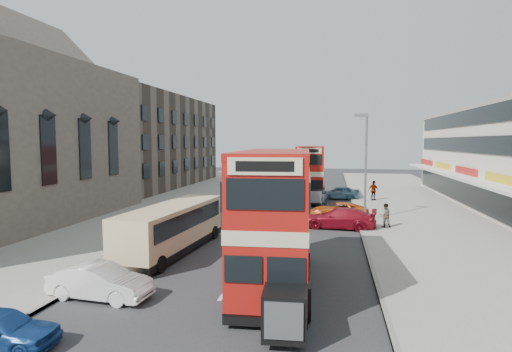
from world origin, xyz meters
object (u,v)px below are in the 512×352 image
Objects in this scene: car_left_front at (100,282)px; car_right_c at (339,193)px; pedestrian_near at (385,215)px; bus_main at (275,218)px; coach at (172,227)px; street_lamp at (365,159)px; car_right_a at (339,218)px; car_right_b at (338,211)px; bus_second at (311,172)px; pedestrian_far at (373,190)px; car_left_near at (0,329)px; cyclist at (324,206)px.

car_right_c is at bearing -13.06° from car_left_front.
pedestrian_near is (12.36, 15.16, 0.32)m from car_left_front.
bus_main reaches higher than coach.
bus_main is (-4.63, -15.05, -1.88)m from street_lamp.
street_lamp is at bearing 48.92° from coach.
car_right_a is at bearing -106.45° from bus_main.
car_left_front is (-6.47, -2.56, -2.23)m from bus_main.
car_left_front is 17.49m from car_right_a.
car_right_b is (2.75, 16.05, -2.27)m from bus_main.
bus_second is 2.15× the size of car_right_b.
car_right_a is 3.12m from pedestrian_near.
car_right_c is at bearing 134.68° from pedestrian_far.
street_lamp is 2.01× the size of car_left_front.
bus_main is at bearing -9.76° from car_right_c.
bus_main is 2.49× the size of car_left_front.
car_left_front is at bearing -33.94° from car_right_b.
car_left_near is 0.85× the size of car_left_front.
bus_main is 2.21× the size of car_right_b.
pedestrian_far is at bearing -26.10° from car_left_near.
bus_main is at bearing 57.19° from pedestrian_near.
coach is 4.67× the size of pedestrian_far.
cyclist is (-4.28, 5.86, -0.36)m from pedestrian_near.
bus_main is at bearing -6.92° from car_right_a.
car_right_a is 2.52× the size of pedestrian_far.
car_left_front is at bearing -21.16° from car_right_c.
pedestrian_far is at bearing 152.74° from car_right_b.
car_right_a is at bearing -1.86° from pedestrian_near.
bus_second is 3.69m from car_right_c.
pedestrian_near is (5.87, -13.86, -1.85)m from bus_second.
street_lamp reaches higher than pedestrian_near.
coach is (-10.92, -10.74, -3.36)m from street_lamp.
pedestrian_far is at bearing 81.23° from street_lamp.
car_left_front reaches higher than car_left_near.
street_lamp is 4.69m from pedestrian_near.
car_right_a is (10.03, 18.88, 0.14)m from car_left_near.
coach is 1.85× the size of car_right_a.
coach is 24.62m from car_right_c.
car_right_a is at bearing -4.16° from car_right_c.
bus_second is at bearing -80.83° from car_right_c.
pedestrian_near is at bearing 101.80° from car_right_a.
car_right_c is (2.94, 0.66, -2.14)m from bus_second.
pedestrian_near is at bearing 111.92° from bus_second.
bus_second is 29.81m from car_left_front.
car_left_front is 0.89× the size of car_right_b.
pedestrian_near reaches higher than car_right_a.
coach reaches higher than car_right_b.
cyclist is at bearing 100.20° from bus_second.
street_lamp is 1.97× the size of car_right_c.
car_left_front is at bearing 17.93° from bus_main.
car_right_a is 6.29m from cyclist.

